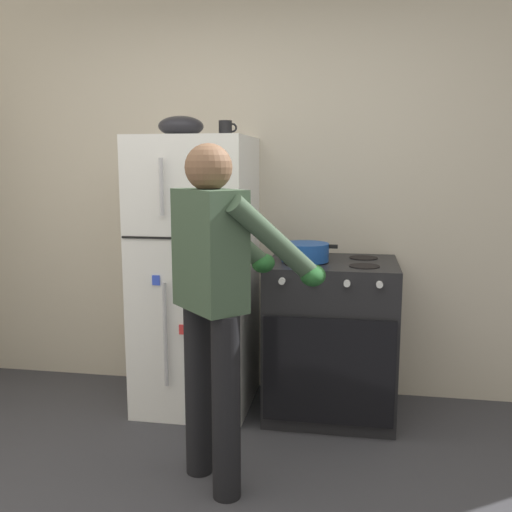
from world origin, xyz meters
TOP-DOWN VIEW (x-y plane):
  - kitchen_wall_back at (0.00, 1.95)m, footprint 6.00×0.10m
  - refrigerator at (-0.38, 1.57)m, footprint 0.68×0.72m
  - stove_range at (0.46, 1.56)m, footprint 0.76×0.67m
  - person_cook at (-0.03, 0.70)m, footprint 0.71×0.74m
  - red_pot at (0.30, 1.52)m, footprint 0.38×0.28m
  - coffee_mug at (-0.19, 1.62)m, footprint 0.11×0.08m
  - mixing_bowl at (-0.46, 1.57)m, footprint 0.27×0.27m

SIDE VIEW (x-z plane):
  - stove_range at x=0.46m, z-range 0.00..0.94m
  - refrigerator at x=-0.38m, z-range 0.00..1.67m
  - person_cook at x=-0.03m, z-range 0.16..1.76m
  - red_pot at x=0.30m, z-range 0.95..1.05m
  - kitchen_wall_back at x=0.00m, z-range 0.00..2.70m
  - coffee_mug at x=-0.19m, z-range 1.67..1.77m
  - mixing_bowl at x=-0.46m, z-range 1.67..1.79m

